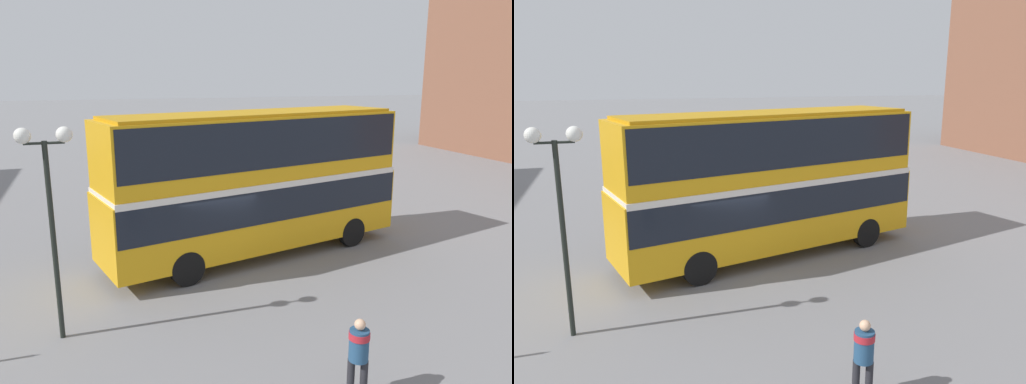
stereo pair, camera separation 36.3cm
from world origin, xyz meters
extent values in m
plane|color=slate|center=(0.00, 0.00, 0.00)|extent=(240.00, 240.00, 0.00)
cube|color=gold|center=(1.74, 0.89, 1.54)|extent=(10.84, 5.06, 2.18)
cube|color=gold|center=(1.74, 0.89, 3.72)|extent=(10.67, 4.95, 2.18)
cube|color=black|center=(1.74, 0.89, 2.03)|extent=(10.75, 5.07, 1.07)
cube|color=black|center=(1.74, 0.89, 3.98)|extent=(10.53, 4.94, 1.49)
cube|color=silver|center=(1.74, 0.89, 2.66)|extent=(10.75, 5.06, 0.20)
cube|color=#BE8611|center=(1.74, 0.89, 4.85)|extent=(10.17, 4.66, 0.10)
cylinder|color=black|center=(4.73, 2.83, 0.53)|extent=(1.10, 0.55, 1.06)
cylinder|color=black|center=(5.29, 0.58, 0.53)|extent=(1.10, 0.55, 1.06)
cylinder|color=black|center=(-1.61, 1.25, 0.53)|extent=(1.10, 0.55, 1.06)
cylinder|color=black|center=(-1.05, -1.00, 0.53)|extent=(1.10, 0.55, 1.06)
cylinder|color=#232328|center=(1.15, -7.34, 0.39)|extent=(0.15, 0.15, 0.79)
cylinder|color=#232328|center=(0.94, -7.21, 0.39)|extent=(0.15, 0.15, 0.79)
cylinder|color=navy|center=(1.05, -7.27, 1.10)|extent=(0.52, 0.52, 0.62)
cylinder|color=#B2232D|center=(1.05, -7.27, 1.30)|extent=(0.55, 0.55, 0.14)
sphere|color=#D8A884|center=(1.05, -7.27, 1.53)|extent=(0.21, 0.21, 0.21)
cylinder|color=black|center=(-4.44, -3.06, 2.34)|extent=(0.12, 0.12, 4.69)
cylinder|color=black|center=(-4.44, -3.06, 4.64)|extent=(0.84, 0.06, 0.06)
sphere|color=white|center=(-4.86, -3.06, 4.81)|extent=(0.35, 0.35, 0.35)
sphere|color=white|center=(-4.02, -3.06, 4.81)|extent=(0.35, 0.35, 0.35)
camera|label=1|loc=(-3.51, -14.72, 6.08)|focal=35.00mm
camera|label=2|loc=(-3.16, -14.83, 6.08)|focal=35.00mm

